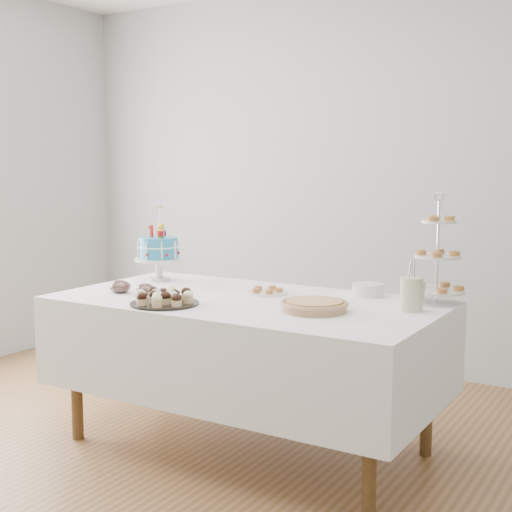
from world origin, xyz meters
The scene contains 12 objects.
floor centered at (0.00, 0.00, 0.00)m, with size 5.00×5.00×0.00m, color brown.
walls centered at (0.00, 0.00, 1.35)m, with size 5.04×4.04×2.70m.
table centered at (0.00, 0.30, 0.54)m, with size 1.92×1.02×0.77m.
birthday_cake centered at (-0.74, 0.53, 0.89)m, with size 0.28×0.28×0.43m.
cupcake_tray centered at (-0.26, -0.03, 0.81)m, with size 0.33×0.33×0.08m.
pie centered at (0.42, 0.21, 0.80)m, with size 0.32×0.32×0.05m.
tiered_stand centered at (0.84, 0.70, 0.99)m, with size 0.28×0.28×0.54m.
plate_stack centered at (0.48, 0.70, 0.80)m, with size 0.16×0.16×0.06m.
pastry_plate centered at (0.01, 0.48, 0.78)m, with size 0.22×0.22×0.03m.
jam_bowl_a centered at (-0.51, 0.13, 0.80)m, with size 0.10×0.10×0.06m.
jam_bowl_b centered at (-0.66, 0.11, 0.80)m, with size 0.11×0.11×0.07m.
utensil_pitcher centered at (0.80, 0.45, 0.85)m, with size 0.11×0.11×0.24m.
Camera 1 is at (1.86, -2.67, 1.43)m, focal length 50.00 mm.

